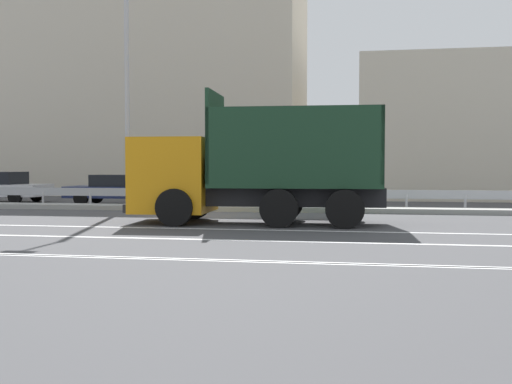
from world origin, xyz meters
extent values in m
plane|color=#424244|center=(0.00, 0.00, 0.00)|extent=(320.00, 320.00, 0.00)
cube|color=silver|center=(1.59, -3.39, 0.00)|extent=(58.25, 0.16, 0.01)
cube|color=silver|center=(1.59, -5.61, 0.00)|extent=(58.25, 0.16, 0.01)
cube|color=silver|center=(1.59, -8.42, 0.00)|extent=(58.25, 0.16, 0.01)
cube|color=silver|center=(1.59, -8.50, 0.00)|extent=(58.25, 0.16, 0.01)
cube|color=gray|center=(0.00, 2.96, 0.09)|extent=(32.04, 1.10, 0.18)
cube|color=#9EA0A5|center=(0.00, 3.83, 0.62)|extent=(58.25, 0.04, 0.32)
cylinder|color=#ADADB2|center=(-8.24, 3.83, 0.31)|extent=(0.09, 0.09, 0.62)
cylinder|color=#ADADB2|center=(-6.18, 3.83, 0.31)|extent=(0.09, 0.09, 0.62)
cylinder|color=#ADADB2|center=(-4.12, 3.83, 0.31)|extent=(0.09, 0.09, 0.62)
cylinder|color=#ADADB2|center=(-2.06, 3.83, 0.31)|extent=(0.09, 0.09, 0.62)
cylinder|color=#ADADB2|center=(0.00, 3.83, 0.31)|extent=(0.09, 0.09, 0.62)
cylinder|color=#ADADB2|center=(2.06, 3.83, 0.31)|extent=(0.09, 0.09, 0.62)
cylinder|color=#ADADB2|center=(4.12, 3.83, 0.31)|extent=(0.09, 0.09, 0.62)
cylinder|color=#ADADB2|center=(6.18, 3.83, 0.31)|extent=(0.09, 0.09, 0.62)
cylinder|color=#ADADB2|center=(8.24, 3.83, 0.31)|extent=(0.09, 0.09, 0.62)
cube|color=orange|center=(-0.91, -1.69, 1.39)|extent=(2.24, 2.47, 2.16)
cube|color=black|center=(-2.00, -1.73, 1.77)|extent=(0.11, 2.06, 0.82)
cube|color=black|center=(-2.03, -1.73, 0.47)|extent=(0.19, 2.35, 0.24)
cube|color=black|center=(2.67, -1.55, 0.79)|extent=(5.06, 1.51, 0.53)
cube|color=#193823|center=(2.67, -1.55, 1.11)|extent=(4.90, 2.48, 0.12)
cube|color=#193823|center=(2.71, -2.65, 2.22)|extent=(4.81, 0.29, 2.10)
cube|color=#193823|center=(2.63, -0.45, 2.22)|extent=(4.81, 0.29, 2.10)
cube|color=#193823|center=(0.31, -1.64, 2.48)|extent=(0.19, 2.30, 2.62)
cube|color=#193823|center=(5.02, -1.46, 2.22)|extent=(0.19, 2.30, 2.10)
cylinder|color=black|center=(-0.54, -2.85, 0.52)|extent=(1.05, 0.36, 1.04)
cylinder|color=black|center=(-0.63, -0.51, 0.52)|extent=(1.05, 0.36, 1.04)
cylinder|color=black|center=(2.34, -2.74, 0.52)|extent=(1.05, 0.36, 1.04)
cylinder|color=black|center=(2.25, -0.39, 0.52)|extent=(1.05, 0.36, 1.04)
cylinder|color=black|center=(4.09, -2.67, 0.52)|extent=(1.05, 0.36, 1.04)
cylinder|color=black|center=(4.00, -0.33, 0.52)|extent=(1.05, 0.36, 1.04)
cylinder|color=white|center=(3.61, 2.96, 0.17)|extent=(0.16, 0.16, 0.33)
cylinder|color=black|center=(3.61, 2.96, 0.50)|extent=(0.16, 0.16, 0.33)
cylinder|color=white|center=(3.61, 2.96, 0.83)|extent=(0.16, 0.16, 0.33)
cylinder|color=black|center=(3.61, 2.96, 1.16)|extent=(0.16, 0.16, 0.33)
cylinder|color=white|center=(3.61, 2.96, 1.49)|extent=(0.16, 0.16, 0.33)
cylinder|color=#1E4CB2|center=(3.61, 2.96, 2.02)|extent=(0.74, 0.03, 0.74)
cylinder|color=white|center=(3.61, 2.96, 2.02)|extent=(0.80, 0.02, 0.80)
cylinder|color=#ADADB2|center=(-4.21, 2.92, 5.35)|extent=(0.18, 0.18, 10.69)
cube|color=black|center=(-11.64, 6.11, 1.12)|extent=(1.94, 1.67, 0.56)
cylinder|color=black|center=(-10.35, 5.23, 0.30)|extent=(0.60, 0.20, 0.60)
cylinder|color=black|center=(-10.35, 7.02, 0.30)|extent=(0.60, 0.20, 0.60)
cube|color=navy|center=(-5.73, 5.69, 0.54)|extent=(4.49, 1.90, 0.49)
cube|color=black|center=(-5.86, 5.68, 1.04)|extent=(1.92, 1.59, 0.50)
cylinder|color=black|center=(-4.39, 6.56, 0.30)|extent=(0.61, 0.22, 0.60)
cylinder|color=black|center=(-4.32, 4.92, 0.30)|extent=(0.61, 0.22, 0.60)
cylinder|color=black|center=(-7.13, 6.46, 0.30)|extent=(0.61, 0.22, 0.60)
cylinder|color=black|center=(-7.07, 4.81, 0.30)|extent=(0.61, 0.22, 0.60)
cube|color=maroon|center=(0.63, 6.19, 0.57)|extent=(4.85, 1.76, 0.54)
cube|color=black|center=(0.78, 6.20, 1.07)|extent=(2.04, 1.53, 0.47)
cylinder|color=black|center=(-0.86, 5.36, 0.30)|extent=(0.60, 0.20, 0.60)
cylinder|color=black|center=(-0.88, 7.00, 0.30)|extent=(0.60, 0.20, 0.60)
cylinder|color=black|center=(2.14, 5.39, 0.30)|extent=(0.60, 0.20, 0.60)
cylinder|color=black|center=(2.12, 7.02, 0.30)|extent=(0.60, 0.20, 0.60)
cube|color=beige|center=(-9.67, 16.20, 6.85)|extent=(21.45, 8.86, 13.71)
camera|label=1|loc=(4.46, -18.65, 1.66)|focal=42.00mm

